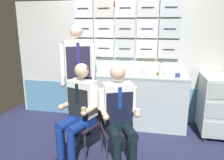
{
  "coord_description": "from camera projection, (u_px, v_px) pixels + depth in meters",
  "views": [
    {
      "loc": [
        0.55,
        -2.54,
        1.72
      ],
      "look_at": [
        -0.04,
        0.33,
        0.99
      ],
      "focal_mm": 35.31,
      "sensor_mm": 36.0,
      "label": 1
    }
  ],
  "objects": [
    {
      "name": "galley_counter",
      "position": [
        133.0,
        100.0,
        3.82
      ],
      "size": [
        1.8,
        0.53,
        0.92
      ],
      "color": "#A3B0B3",
      "rests_on": "ground"
    },
    {
      "name": "ground",
      "position": [
        110.0,
        159.0,
        2.94
      ],
      "size": [
        4.8,
        4.8,
        0.04
      ],
      "primitive_type": "cube",
      "color": "#242645"
    },
    {
      "name": "crew_member_right",
      "position": [
        119.0,
        112.0,
        2.69
      ],
      "size": [
        0.57,
        0.69,
        1.26
      ],
      "color": "black",
      "rests_on": "ground"
    },
    {
      "name": "water_bottle_tall",
      "position": [
        161.0,
        70.0,
        3.5
      ],
      "size": [
        0.07,
        0.07,
        0.24
      ],
      "color": "silver",
      "rests_on": "galley_counter"
    },
    {
      "name": "crew_member_standing",
      "position": [
        78.0,
        71.0,
        3.39
      ],
      "size": [
        0.49,
        0.39,
        1.73
      ],
      "color": "black",
      "rests_on": "ground"
    },
    {
      "name": "paper_cup_tan",
      "position": [
        143.0,
        71.0,
        3.8
      ],
      "size": [
        0.07,
        0.07,
        0.07
      ],
      "color": "tan",
      "rests_on": "galley_counter"
    },
    {
      "name": "paper_cup_blue",
      "position": [
        178.0,
        75.0,
        3.52
      ],
      "size": [
        0.08,
        0.08,
        0.06
      ],
      "color": "navy",
      "rests_on": "galley_counter"
    },
    {
      "name": "folding_chair_right",
      "position": [
        116.0,
        120.0,
        2.89
      ],
      "size": [
        0.53,
        0.53,
        0.83
      ],
      "color": "#2D2D33",
      "rests_on": "ground"
    },
    {
      "name": "folding_chair_left",
      "position": [
        87.0,
        116.0,
        3.04
      ],
      "size": [
        0.51,
        0.51,
        0.83
      ],
      "color": "#2D2D33",
      "rests_on": "ground"
    },
    {
      "name": "snack_banana",
      "position": [
        160.0,
        73.0,
        3.73
      ],
      "size": [
        0.17,
        0.1,
        0.04
      ],
      "color": "yellow",
      "rests_on": "galley_counter"
    },
    {
      "name": "sparkling_bottle_green",
      "position": [
        94.0,
        64.0,
        3.85
      ],
      "size": [
        0.07,
        0.07,
        0.31
      ],
      "color": "silver",
      "rests_on": "galley_counter"
    },
    {
      "name": "water_bottle_blue_cap",
      "position": [
        132.0,
        67.0,
        3.67
      ],
      "size": [
        0.08,
        0.08,
        0.26
      ],
      "color": "silver",
      "rests_on": "galley_counter"
    },
    {
      "name": "espresso_cup_small",
      "position": [
        174.0,
        73.0,
        3.66
      ],
      "size": [
        0.07,
        0.07,
        0.07
      ],
      "color": "white",
      "rests_on": "galley_counter"
    },
    {
      "name": "coffee_cup_spare",
      "position": [
        89.0,
        71.0,
        3.75
      ],
      "size": [
        0.07,
        0.07,
        0.08
      ],
      "color": "navy",
      "rests_on": "galley_counter"
    },
    {
      "name": "galley_bulkhead",
      "position": [
        126.0,
        59.0,
        3.96
      ],
      "size": [
        4.2,
        0.14,
        2.16
      ],
      "color": "#B9BDB9",
      "rests_on": "ground"
    },
    {
      "name": "crew_member_left",
      "position": [
        79.0,
        107.0,
        2.86
      ],
      "size": [
        0.54,
        0.68,
        1.25
      ],
      "color": "black",
      "rests_on": "ground"
    },
    {
      "name": "service_trolley",
      "position": [
        214.0,
        104.0,
        3.48
      ],
      "size": [
        0.4,
        0.65,
        0.96
      ],
      "color": "black",
      "rests_on": "ground"
    }
  ]
}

